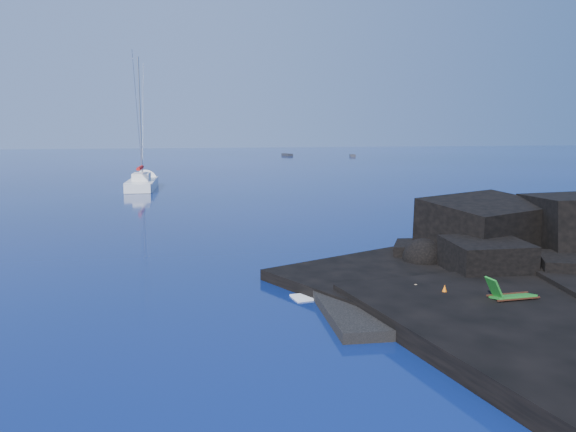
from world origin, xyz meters
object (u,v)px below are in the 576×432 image
at_px(sunbather, 408,290).
at_px(marker_cone, 444,292).
at_px(sailboat, 142,189).
at_px(distant_boat_b, 353,157).
at_px(deck_chair, 513,290).
at_px(distant_boat_a, 287,156).

bearing_deg(sunbather, marker_cone, -71.30).
distance_m(sailboat, sunbather, 46.12).
height_order(sunbather, distant_boat_b, sunbather).
xyz_separation_m(sunbather, marker_cone, (0.95, -0.85, 0.08)).
bearing_deg(deck_chair, distant_boat_a, 78.98).
xyz_separation_m(deck_chair, distant_boat_a, (24.38, 125.05, -0.92)).
bearing_deg(distant_boat_a, marker_cone, -110.35).
relative_size(sailboat, sunbather, 7.60).
bearing_deg(distant_boat_b, sunbather, -93.09).
distance_m(deck_chair, distant_boat_a, 127.41).
xyz_separation_m(sailboat, deck_chair, (11.95, -47.34, 0.92)).
bearing_deg(sailboat, distant_boat_a, 70.44).
distance_m(sailboat, deck_chair, 48.84).
height_order(sailboat, marker_cone, sailboat).
bearing_deg(deck_chair, sailboat, 104.18).
height_order(marker_cone, distant_boat_b, marker_cone).
bearing_deg(sunbather, deck_chair, -67.78).
bearing_deg(distant_boat_b, sailboat, -109.43).
distance_m(sunbather, marker_cone, 1.27).
xyz_separation_m(sunbather, distant_boat_a, (27.12, 122.89, -0.53)).
bearing_deg(deck_chair, distant_boat_b, 71.48).
distance_m(marker_cone, distant_boat_b, 122.19).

